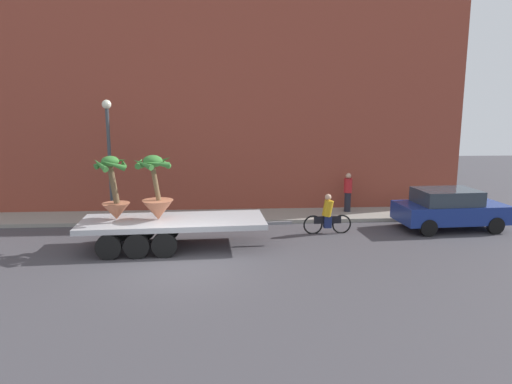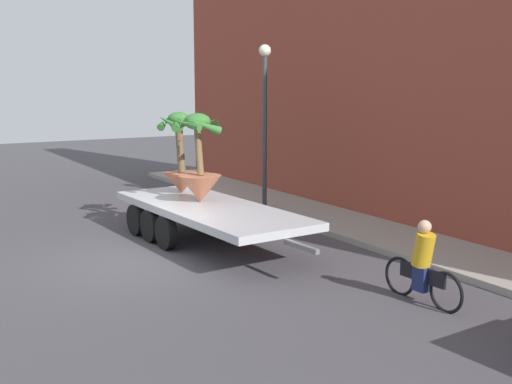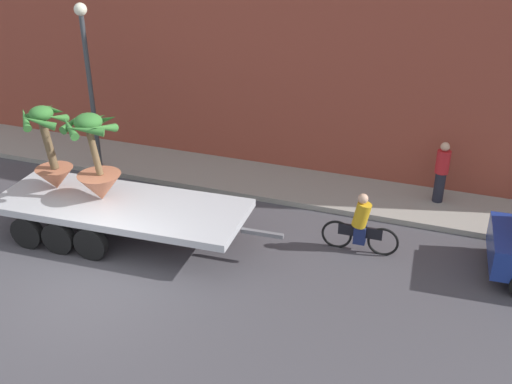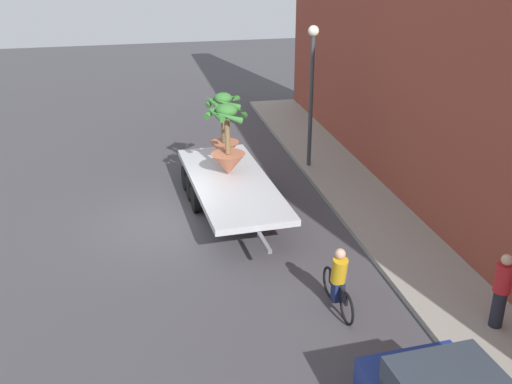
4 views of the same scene
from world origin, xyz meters
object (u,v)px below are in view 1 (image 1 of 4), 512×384
at_px(potted_palm_rear, 114,193).
at_px(parked_car, 449,208).
at_px(street_lamp, 109,145).
at_px(flatbed_trailer, 166,226).
at_px(pedestrian_near_gate, 348,191).
at_px(potted_palm_middle, 156,193).
at_px(cyclist, 328,216).

height_order(potted_palm_rear, parked_car, potted_palm_rear).
xyz_separation_m(potted_palm_rear, street_lamp, (-0.86, 3.13, 1.36)).
bearing_deg(flatbed_trailer, street_lamp, 127.57).
distance_m(pedestrian_near_gate, street_lamp, 10.23).
xyz_separation_m(parked_car, pedestrian_near_gate, (-3.30, 2.67, 0.22)).
xyz_separation_m(parked_car, street_lamp, (-13.23, 1.57, 2.40)).
bearing_deg(potted_palm_middle, cyclist, 12.91).
relative_size(parked_car, street_lamp, 0.87).
bearing_deg(street_lamp, parked_car, -6.76).
height_order(flatbed_trailer, pedestrian_near_gate, pedestrian_near_gate).
xyz_separation_m(cyclist, street_lamp, (-8.38, 1.87, 2.56)).
distance_m(flatbed_trailer, parked_car, 10.84).
distance_m(flatbed_trailer, cyclist, 6.02).
height_order(potted_palm_middle, parked_car, potted_palm_middle).
relative_size(parked_car, pedestrian_near_gate, 2.45).
relative_size(flatbed_trailer, cyclist, 3.91).
height_order(flatbed_trailer, potted_palm_middle, potted_palm_middle).
height_order(flatbed_trailer, parked_car, parked_car).
relative_size(potted_palm_rear, pedestrian_near_gate, 1.25).
relative_size(flatbed_trailer, parked_car, 1.72).
height_order(cyclist, parked_car, parked_car).
bearing_deg(cyclist, potted_palm_rear, -170.46).
height_order(potted_palm_middle, cyclist, potted_palm_middle).
xyz_separation_m(flatbed_trailer, pedestrian_near_gate, (7.40, 4.39, 0.28)).
height_order(potted_palm_middle, pedestrian_near_gate, potted_palm_middle).
relative_size(potted_palm_rear, parked_car, 0.51).
bearing_deg(pedestrian_near_gate, potted_palm_middle, -150.29).
relative_size(potted_palm_rear, cyclist, 1.16).
bearing_deg(pedestrian_near_gate, flatbed_trailer, -149.31).
height_order(cyclist, street_lamp, street_lamp).
distance_m(potted_palm_middle, cyclist, 6.40).
bearing_deg(flatbed_trailer, potted_palm_rear, 174.73).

